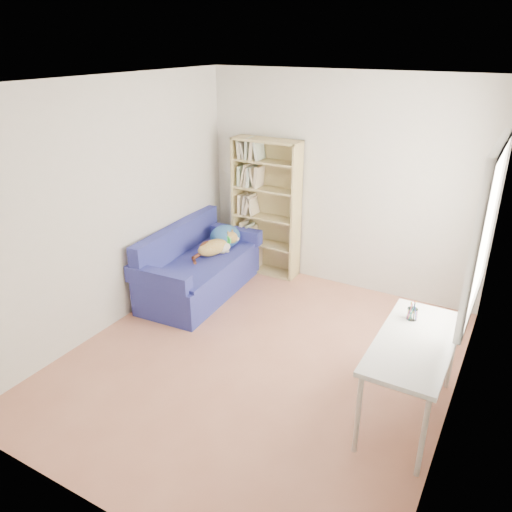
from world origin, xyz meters
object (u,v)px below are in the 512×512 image
(desk, at_px, (414,348))
(pen_cup, at_px, (412,313))
(bookshelf, at_px, (266,213))
(sofa, at_px, (200,267))

(desk, height_order, pen_cup, pen_cup)
(pen_cup, bearing_deg, bookshelf, 144.34)
(bookshelf, distance_m, pen_cup, 2.79)
(sofa, height_order, pen_cup, pen_cup)
(sofa, bearing_deg, pen_cup, -18.64)
(pen_cup, bearing_deg, desk, -71.21)
(desk, bearing_deg, bookshelf, 140.78)
(sofa, distance_m, desk, 3.01)
(bookshelf, height_order, desk, bookshelf)
(sofa, height_order, bookshelf, bookshelf)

